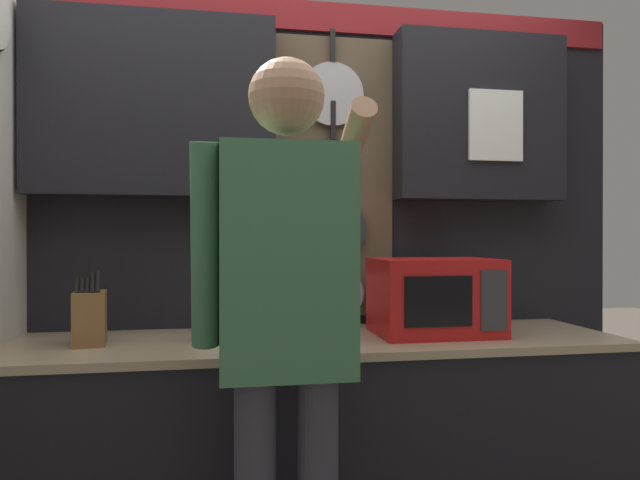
# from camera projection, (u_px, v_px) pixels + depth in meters

# --- Properties ---
(base_cabinet_counter) EXTENTS (2.34, 0.66, 0.88)m
(base_cabinet_counter) POSITION_uv_depth(u_px,v_px,m) (321.00, 451.00, 2.22)
(base_cabinet_counter) COLOR black
(base_cabinet_counter) RESTS_ON ground_plane
(back_wall_unit) EXTENTS (2.91, 0.22, 2.32)m
(back_wall_unit) POSITION_uv_depth(u_px,v_px,m) (308.00, 195.00, 2.51)
(back_wall_unit) COLOR black
(back_wall_unit) RESTS_ON ground_plane
(microwave) EXTENTS (0.48, 0.35, 0.31)m
(microwave) POSITION_uv_depth(u_px,v_px,m) (435.00, 296.00, 2.29)
(microwave) COLOR red
(microwave) RESTS_ON base_cabinet_counter
(knife_block) EXTENTS (0.13, 0.16, 0.28)m
(knife_block) POSITION_uv_depth(u_px,v_px,m) (90.00, 317.00, 2.07)
(knife_block) COLOR brown
(knife_block) RESTS_ON base_cabinet_counter
(utensil_crock) EXTENTS (0.12, 0.12, 0.34)m
(utensil_crock) POSITION_uv_depth(u_px,v_px,m) (212.00, 320.00, 2.14)
(utensil_crock) COLOR white
(utensil_crock) RESTS_ON base_cabinet_counter
(person) EXTENTS (0.54, 0.64, 1.79)m
(person) POSITION_uv_depth(u_px,v_px,m) (286.00, 307.00, 1.64)
(person) COLOR #383842
(person) RESTS_ON ground_plane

